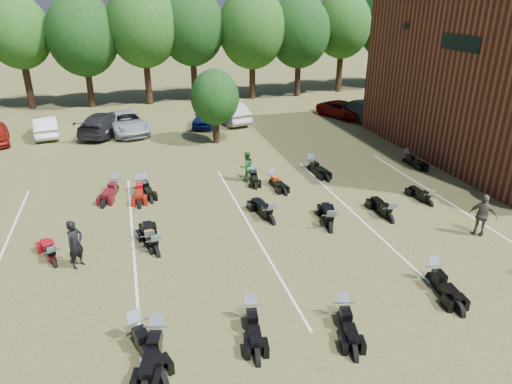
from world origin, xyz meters
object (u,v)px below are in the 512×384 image
object	(u,v)px
car_4	(207,116)
person_grey	(483,215)
motorcycle_3	(342,318)
motorcycle_7	(54,265)
person_black	(75,244)
motorcycle_14	(116,191)
motorcycle_0	(159,345)
person_green	(247,166)

from	to	relation	value
car_4	person_grey	size ratio (longest dim) A/B	2.28
motorcycle_3	motorcycle_7	world-z (taller)	motorcycle_3
person_grey	person_black	bearing A→B (deg)	36.58
person_grey	motorcycle_3	size ratio (longest dim) A/B	0.83
person_black	motorcycle_14	bearing A→B (deg)	30.04
motorcycle_0	motorcycle_7	bearing A→B (deg)	137.80
car_4	person_black	distance (m)	19.96
person_black	motorcycle_0	size ratio (longest dim) A/B	0.76
person_green	motorcycle_3	size ratio (longest dim) A/B	0.75
person_grey	motorcycle_3	xyz separation A→B (m)	(-7.91, -3.33, -0.93)
person_grey	motorcycle_0	bearing A→B (deg)	56.23
car_4	person_green	distance (m)	11.75
person_grey	motorcycle_3	distance (m)	8.63
motorcycle_0	person_green	bearing A→B (deg)	79.07
motorcycle_3	motorcycle_0	bearing A→B (deg)	-170.00
person_grey	motorcycle_7	bearing A→B (deg)	35.75
motorcycle_3	person_green	bearing A→B (deg)	103.92
motorcycle_14	person_green	bearing A→B (deg)	13.70
motorcycle_0	motorcycle_14	world-z (taller)	motorcycle_0
person_black	motorcycle_3	size ratio (longest dim) A/B	0.85
person_green	motorcycle_7	distance (m)	11.00
car_4	person_grey	distance (m)	21.79
person_green	motorcycle_3	bearing A→B (deg)	73.54
person_green	motorcycle_14	size ratio (longest dim) A/B	0.68
motorcycle_0	motorcycle_3	bearing A→B (deg)	11.44
motorcycle_7	motorcycle_3	bearing A→B (deg)	127.80
motorcycle_3	motorcycle_14	bearing A→B (deg)	133.05
person_green	motorcycle_0	xyz separation A→B (m)	(-5.72, -11.49, -0.84)
car_4	motorcycle_14	world-z (taller)	car_4
car_4	motorcycle_0	world-z (taller)	car_4
person_black	person_green	xyz separation A→B (m)	(8.22, 6.44, -0.11)
person_black	motorcycle_14	size ratio (longest dim) A/B	0.77
motorcycle_0	motorcycle_7	distance (m)	6.41
person_grey	motorcycle_7	xyz separation A→B (m)	(-17.01, 2.49, -0.93)
person_grey	motorcycle_14	bearing A→B (deg)	12.61
person_black	motorcycle_0	bearing A→B (deg)	-112.59
car_4	person_black	world-z (taller)	person_black
motorcycle_7	motorcycle_14	bearing A→B (deg)	-128.68
person_grey	motorcycle_0	xyz separation A→B (m)	(-13.59, -2.92, -0.93)
person_grey	person_green	bearing A→B (deg)	-3.33
person_green	motorcycle_14	bearing A→B (deg)	-20.15
motorcycle_0	motorcycle_14	size ratio (longest dim) A/B	1.01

